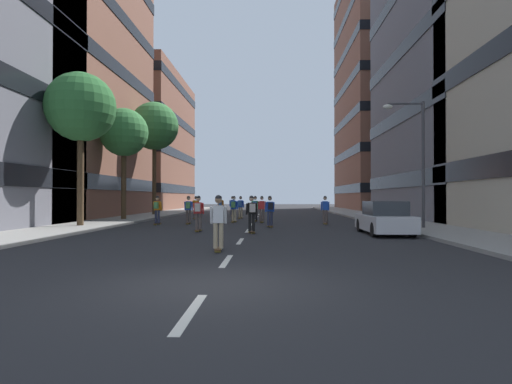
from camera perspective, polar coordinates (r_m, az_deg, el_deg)
name	(u,v)px	position (r m, az deg, el deg)	size (l,w,h in m)	color
ground_plane	(255,220)	(30.87, -0.15, -3.85)	(135.51, 135.51, 0.00)	#28282B
sidewalk_left	(140,217)	(35.29, -15.42, -3.31)	(3.63, 62.11, 0.14)	gray
sidewalk_right	(375,218)	(34.65, 15.80, -3.36)	(3.63, 62.11, 0.14)	gray
lane_markings	(255,220)	(31.28, -0.12, -3.80)	(0.16, 52.20, 0.01)	silver
building_left_mid	(21,46)	(41.13, -29.31, 16.87)	(16.28, 20.45, 27.92)	brown
building_left_far	(123,142)	(61.14, -17.64, 6.48)	(16.28, 20.96, 18.40)	brown
building_right_mid	(502,59)	(39.54, 30.40, 15.31)	(16.28, 18.28, 24.89)	slate
building_right_far	(405,90)	(61.63, 19.62, 12.95)	(16.28, 19.52, 32.17)	brown
parked_car_near	(384,219)	(20.14, 17.03, -3.53)	(1.82, 4.40, 1.52)	silver
street_tree_near	(81,108)	(25.73, -22.69, 10.50)	(3.82, 3.82, 8.49)	#4C3823
street_tree_mid	(154,127)	(39.59, -13.63, 8.63)	(4.34, 4.34, 10.17)	#4C3823
street_tree_far	(124,133)	(31.91, -17.50, 7.64)	(3.44, 3.44, 7.95)	#4C3823
streetlamp_right	(416,150)	(23.27, 20.89, 5.35)	(2.13, 0.30, 6.50)	#3F3F44
skater_0	(198,211)	(21.01, -7.84, -2.57)	(0.54, 0.91, 1.78)	brown
skater_1	(188,208)	(26.71, -9.16, -2.16)	(0.54, 0.91, 1.78)	brown
skater_2	(232,205)	(37.64, -3.22, -1.77)	(0.56, 0.92, 1.78)	brown
skater_3	(325,209)	(26.70, 9.37, -2.23)	(0.54, 0.91, 1.78)	brown
skater_4	(270,209)	(23.77, 1.91, -2.36)	(0.56, 0.92, 1.78)	brown
skater_5	(196,206)	(32.86, -8.17, -1.93)	(0.56, 0.92, 1.78)	brown
skater_6	(262,208)	(27.92, 0.81, -2.17)	(0.54, 0.91, 1.78)	brown
skater_7	(240,206)	(33.26, -2.12, -1.87)	(0.56, 0.92, 1.78)	brown
skater_8	(234,207)	(28.21, -3.03, -2.09)	(0.56, 0.92, 1.78)	brown
skater_9	(255,207)	(29.24, -0.11, -2.04)	(0.55, 0.92, 1.78)	brown
skater_10	(252,212)	(19.83, -0.59, -2.69)	(0.57, 0.92, 1.78)	brown
skater_11	(221,205)	(35.71, -4.84, -1.79)	(0.55, 0.92, 1.78)	brown
skater_12	(157,208)	(26.47, -13.27, -2.17)	(0.55, 0.92, 1.78)	brown
skater_13	(218,220)	(13.34, -5.14, -3.81)	(0.54, 0.91, 1.78)	brown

